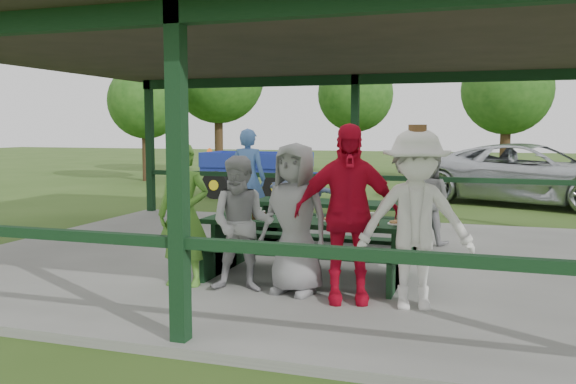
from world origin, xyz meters
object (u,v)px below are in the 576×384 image
(spectator_lblue, at_px, (296,193))
(farm_trailer, at_px, (257,173))
(contestant_green, at_px, (183,214))
(spectator_blue, at_px, (248,178))
(contestant_white_fedora, at_px, (415,220))
(spectator_grey, at_px, (429,200))
(picnic_table_near, at_px, (307,241))
(contestant_red, at_px, (347,213))
(contestant_grey_mid, at_px, (295,219))
(picnic_table_far, at_px, (339,219))
(contestant_grey_left, at_px, (242,224))
(pickup_truck, at_px, (532,174))

(spectator_lblue, bearing_deg, farm_trailer, -39.41)
(contestant_green, relative_size, spectator_blue, 0.92)
(contestant_green, xyz_separation_m, contestant_white_fedora, (2.78, -0.11, 0.08))
(spectator_grey, bearing_deg, picnic_table_near, 83.77)
(contestant_red, bearing_deg, contestant_green, 162.03)
(spectator_blue, distance_m, farm_trailer, 6.05)
(contestant_green, distance_m, spectator_grey, 4.50)
(contestant_green, relative_size, contestant_grey_mid, 1.00)
(spectator_blue, bearing_deg, contestant_grey_mid, 117.50)
(picnic_table_far, bearing_deg, spectator_lblue, 142.46)
(farm_trailer, bearing_deg, contestant_grey_left, -67.43)
(pickup_truck, bearing_deg, spectator_grey, -175.52)
(spectator_lblue, xyz_separation_m, pickup_truck, (4.34, 7.06, -0.07))
(farm_trailer, bearing_deg, contestant_green, -71.42)
(contestant_white_fedora, relative_size, pickup_truck, 0.34)
(contestant_white_fedora, height_order, spectator_lblue, contestant_white_fedora)
(picnic_table_near, relative_size, spectator_blue, 1.40)
(picnic_table_near, distance_m, spectator_grey, 3.13)
(contestant_grey_left, xyz_separation_m, spectator_grey, (1.82, 3.70, -0.06))
(contestant_grey_mid, height_order, farm_trailer, contestant_grey_mid)
(contestant_white_fedora, xyz_separation_m, pickup_truck, (1.87, 10.73, -0.25))
(contestant_red, distance_m, spectator_grey, 3.80)
(spectator_blue, distance_m, pickup_truck, 8.40)
(spectator_lblue, bearing_deg, contestant_grey_left, 121.59)
(picnic_table_near, relative_size, picnic_table_far, 0.98)
(picnic_table_near, xyz_separation_m, spectator_grey, (1.28, 2.85, 0.26))
(contestant_grey_left, xyz_separation_m, farm_trailer, (-3.64, 10.01, -0.19))
(spectator_lblue, distance_m, farm_trailer, 7.17)
(contestant_grey_mid, bearing_deg, contestant_white_fedora, 4.78)
(spectator_grey, xyz_separation_m, farm_trailer, (-5.46, 6.31, -0.13))
(contestant_red, bearing_deg, spectator_lblue, 99.54)
(spectator_grey, height_order, pickup_truck, pickup_truck)
(contestant_red, bearing_deg, picnic_table_near, 112.63)
(contestant_grey_left, xyz_separation_m, spectator_blue, (-1.64, 4.31, 0.16))
(contestant_white_fedora, xyz_separation_m, farm_trailer, (-5.65, 10.09, -0.35))
(picnic_table_far, relative_size, pickup_truck, 0.47)
(contestant_grey_left, xyz_separation_m, contestant_grey_mid, (0.62, 0.09, 0.08))
(contestant_green, bearing_deg, farm_trailer, 98.12)
(picnic_table_far, height_order, contestant_white_fedora, contestant_white_fedora)
(contestant_red, relative_size, spectator_lblue, 1.27)
(contestant_red, relative_size, contestant_white_fedora, 1.01)
(contestant_grey_mid, bearing_deg, contestant_red, -0.55)
(contestant_green, bearing_deg, pickup_truck, 58.46)
(picnic_table_near, xyz_separation_m, contestant_green, (-1.32, -0.83, 0.40))
(spectator_blue, xyz_separation_m, pickup_truck, (5.52, 6.33, -0.25))
(spectator_grey, bearing_deg, contestant_grey_mid, 89.54)
(contestant_green, distance_m, pickup_truck, 11.60)
(spectator_grey, bearing_deg, contestant_white_fedora, 110.73)
(contestant_green, distance_m, contestant_red, 2.04)
(contestant_green, distance_m, spectator_lblue, 3.57)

